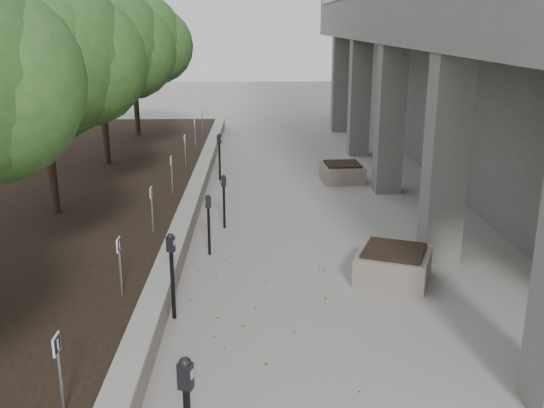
{
  "coord_description": "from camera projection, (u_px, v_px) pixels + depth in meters",
  "views": [
    {
      "loc": [
        -0.22,
        -5.23,
        4.49
      ],
      "look_at": [
        0.07,
        5.93,
        1.16
      ],
      "focal_mm": 39.83,
      "sensor_mm": 36.0,
      "label": 1
    }
  ],
  "objects": [
    {
      "name": "retaining_wall",
      "position": [
        192.0,
        204.0,
        14.8
      ],
      "size": [
        0.39,
        26.0,
        0.5
      ],
      "primitive_type": null,
      "color": "gray",
      "rests_on": "ground"
    },
    {
      "name": "planting_bed",
      "position": [
        41.0,
        207.0,
        14.73
      ],
      "size": [
        7.0,
        26.0,
        0.4
      ],
      "primitive_type": "cube",
      "color": "black",
      "rests_on": "ground"
    },
    {
      "name": "crabapple_tree_3",
      "position": [
        43.0,
        91.0,
        12.95
      ],
      "size": [
        4.6,
        4.0,
        5.44
      ],
      "primitive_type": null,
      "color": "#306024",
      "rests_on": "planting_bed"
    },
    {
      "name": "crabapple_tree_4",
      "position": [
        101.0,
        73.0,
        17.74
      ],
      "size": [
        4.6,
        4.0,
        5.44
      ],
      "primitive_type": null,
      "color": "#306024",
      "rests_on": "planting_bed"
    },
    {
      "name": "crabapple_tree_5",
      "position": [
        134.0,
        63.0,
        22.53
      ],
      "size": [
        4.6,
        4.0,
        5.44
      ],
      "primitive_type": null,
      "color": "#306024",
      "rests_on": "planting_bed"
    },
    {
      "name": "parking_sign_2",
      "position": [
        60.0,
        375.0,
        6.47
      ],
      "size": [
        0.04,
        0.22,
        0.96
      ],
      "primitive_type": null,
      "color": "black",
      "rests_on": "planting_bed"
    },
    {
      "name": "parking_sign_3",
      "position": [
        120.0,
        267.0,
        9.34
      ],
      "size": [
        0.04,
        0.22,
        0.96
      ],
      "primitive_type": null,
      "color": "black",
      "rests_on": "planting_bed"
    },
    {
      "name": "parking_sign_4",
      "position": [
        152.0,
        210.0,
        12.22
      ],
      "size": [
        0.04,
        0.22,
        0.96
      ],
      "primitive_type": null,
      "color": "black",
      "rests_on": "planting_bed"
    },
    {
      "name": "parking_sign_5",
      "position": [
        172.0,
        175.0,
        15.09
      ],
      "size": [
        0.04,
        0.22,
        0.96
      ],
      "primitive_type": null,
      "color": "black",
      "rests_on": "planting_bed"
    },
    {
      "name": "parking_sign_6",
      "position": [
        185.0,
        151.0,
        17.96
      ],
      "size": [
        0.04,
        0.22,
        0.96
      ],
      "primitive_type": null,
      "color": "black",
      "rests_on": "planting_bed"
    },
    {
      "name": "parking_sign_7",
      "position": [
        195.0,
        133.0,
        20.84
      ],
      "size": [
        0.04,
        0.22,
        0.96
      ],
      "primitive_type": null,
      "color": "black",
      "rests_on": "planting_bed"
    },
    {
      "name": "parking_sign_8",
      "position": [
        202.0,
        120.0,
        23.71
      ],
      "size": [
        0.04,
        0.22,
        0.96
      ],
      "primitive_type": null,
      "color": "black",
      "rests_on": "planting_bed"
    },
    {
      "name": "parking_meter_2",
      "position": [
        172.0,
        276.0,
        9.4
      ],
      "size": [
        0.17,
        0.14,
        1.43
      ],
      "primitive_type": null,
      "rotation": [
        0.0,
        0.0,
        -0.32
      ],
      "color": "black",
      "rests_on": "ground"
    },
    {
      "name": "parking_meter_3",
      "position": [
        209.0,
        225.0,
        12.07
      ],
      "size": [
        0.14,
        0.12,
        1.27
      ],
      "primitive_type": null,
      "rotation": [
        0.0,
        0.0,
        0.27
      ],
      "color": "black",
      "rests_on": "ground"
    },
    {
      "name": "parking_meter_4",
      "position": [
        224.0,
        202.0,
        13.67
      ],
      "size": [
        0.15,
        0.12,
        1.26
      ],
      "primitive_type": null,
      "rotation": [
        0.0,
        0.0,
        0.32
      ],
      "color": "black",
      "rests_on": "ground"
    },
    {
      "name": "parking_meter_5",
      "position": [
        220.0,
        157.0,
        17.87
      ],
      "size": [
        0.16,
        0.13,
        1.42
      ],
      "primitive_type": null,
      "rotation": [
        0.0,
        0.0,
        -0.26
      ],
      "color": "black",
      "rests_on": "ground"
    },
    {
      "name": "planter_front",
      "position": [
        393.0,
        264.0,
        11.01
      ],
      "size": [
        1.63,
        1.63,
        0.59
      ],
      "primitive_type": null,
      "rotation": [
        0.0,
        0.0,
        -0.37
      ],
      "color": "gray",
      "rests_on": "ground"
    },
    {
      "name": "planter_back",
      "position": [
        342.0,
        172.0,
        17.92
      ],
      "size": [
        1.26,
        1.26,
        0.55
      ],
      "primitive_type": null,
      "rotation": [
        0.0,
        0.0,
        0.06
      ],
      "color": "gray",
      "rests_on": "ground"
    },
    {
      "name": "berry_scatter",
      "position": [
        264.0,
        278.0,
        11.08
      ],
      "size": [
        3.3,
        14.1,
        0.02
      ],
      "primitive_type": null,
      "color": "maroon",
      "rests_on": "ground"
    }
  ]
}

